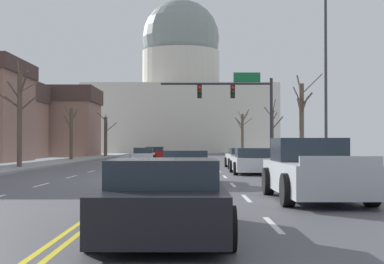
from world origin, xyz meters
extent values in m
cube|color=#4F4F54|center=(0.00, 0.00, -0.03)|extent=(14.00, 180.00, 0.06)
cube|color=yellow|center=(-0.12, 0.00, 0.00)|extent=(0.10, 176.40, 0.00)
cube|color=yellow|center=(0.12, 0.00, 0.00)|extent=(0.10, 176.40, 0.00)
cube|color=silver|center=(3.50, -13.70, 0.00)|extent=(0.12, 2.20, 0.00)
cube|color=silver|center=(3.50, -8.50, 0.00)|extent=(0.12, 2.20, 0.00)
cube|color=silver|center=(3.50, -3.30, 0.00)|extent=(0.12, 2.20, 0.00)
cube|color=silver|center=(3.50, 1.90, 0.00)|extent=(0.12, 2.20, 0.00)
cube|color=silver|center=(3.50, 7.10, 0.00)|extent=(0.12, 2.20, 0.00)
cube|color=silver|center=(3.50, 12.30, 0.00)|extent=(0.12, 2.20, 0.00)
cube|color=silver|center=(3.50, 17.50, 0.00)|extent=(0.12, 2.20, 0.00)
cube|color=silver|center=(3.50, 22.70, 0.00)|extent=(0.12, 2.20, 0.00)
cube|color=silver|center=(3.50, 27.90, 0.00)|extent=(0.12, 2.20, 0.00)
cube|color=silver|center=(3.50, 33.10, 0.00)|extent=(0.12, 2.20, 0.00)
cube|color=silver|center=(3.50, 38.30, 0.00)|extent=(0.12, 2.20, 0.00)
cube|color=silver|center=(3.50, 43.50, 0.00)|extent=(0.12, 2.20, 0.00)
cube|color=silver|center=(3.50, 48.70, 0.00)|extent=(0.12, 2.20, 0.00)
cube|color=silver|center=(3.50, 53.90, 0.00)|extent=(0.12, 2.20, 0.00)
cube|color=silver|center=(3.50, 59.10, 0.00)|extent=(0.12, 2.20, 0.00)
cube|color=silver|center=(3.50, 64.30, 0.00)|extent=(0.12, 2.20, 0.00)
cube|color=silver|center=(-3.50, -3.30, 0.00)|extent=(0.12, 2.20, 0.00)
cube|color=silver|center=(-3.50, 1.90, 0.00)|extent=(0.12, 2.20, 0.00)
cube|color=silver|center=(-3.50, 7.10, 0.00)|extent=(0.12, 2.20, 0.00)
cube|color=silver|center=(-3.50, 12.30, 0.00)|extent=(0.12, 2.20, 0.00)
cube|color=silver|center=(-3.50, 17.50, 0.00)|extent=(0.12, 2.20, 0.00)
cube|color=silver|center=(-3.50, 22.70, 0.00)|extent=(0.12, 2.20, 0.00)
cube|color=silver|center=(-3.50, 27.90, 0.00)|extent=(0.12, 2.20, 0.00)
cube|color=silver|center=(-3.50, 33.10, 0.00)|extent=(0.12, 2.20, 0.00)
cube|color=silver|center=(-3.50, 38.30, 0.00)|extent=(0.12, 2.20, 0.00)
cube|color=silver|center=(-3.50, 43.50, 0.00)|extent=(0.12, 2.20, 0.00)
cube|color=silver|center=(-3.50, 48.70, 0.00)|extent=(0.12, 2.20, 0.00)
cube|color=silver|center=(-3.50, 53.90, 0.00)|extent=(0.12, 2.20, 0.00)
cube|color=silver|center=(-3.50, 59.10, 0.00)|extent=(0.12, 2.20, 0.00)
cube|color=silver|center=(-3.50, 64.30, 0.00)|extent=(0.12, 2.20, 0.00)
cube|color=#969696|center=(8.50, 0.00, 0.07)|extent=(3.00, 180.00, 0.14)
cylinder|color=#28282D|center=(7.60, 16.11, 3.15)|extent=(0.22, 0.22, 6.02)
cylinder|color=#28282D|center=(3.70, 16.11, 5.76)|extent=(7.80, 0.16, 0.16)
cube|color=black|center=(4.87, 16.11, 5.20)|extent=(0.32, 0.28, 0.92)
sphere|color=red|center=(4.87, 15.95, 5.48)|extent=(0.22, 0.22, 0.22)
sphere|color=#332B05|center=(4.87, 15.95, 5.20)|extent=(0.22, 0.22, 0.22)
sphere|color=black|center=(4.87, 15.95, 4.92)|extent=(0.22, 0.22, 0.22)
cube|color=black|center=(2.53, 16.11, 5.20)|extent=(0.32, 0.28, 0.92)
sphere|color=red|center=(2.53, 15.95, 5.48)|extent=(0.22, 0.22, 0.22)
sphere|color=#332B05|center=(2.53, 15.95, 5.20)|extent=(0.22, 0.22, 0.22)
sphere|color=black|center=(2.53, 15.95, 4.92)|extent=(0.22, 0.22, 0.22)
cube|color=#146033|center=(5.88, 16.13, 6.21)|extent=(1.90, 0.06, 0.70)
cylinder|color=#333338|center=(8.20, 2.19, 4.46)|extent=(0.14, 0.14, 8.64)
cube|color=beige|center=(0.00, 79.23, 5.85)|extent=(33.06, 18.71, 11.70)
cylinder|color=beige|center=(0.00, 79.23, 14.98)|extent=(13.93, 13.93, 6.56)
sphere|color=gray|center=(0.00, 79.23, 20.68)|extent=(13.86, 13.86, 13.86)
cube|color=silver|center=(5.16, 11.69, 0.51)|extent=(1.86, 4.54, 0.70)
cube|color=#232D38|center=(5.16, 11.30, 1.06)|extent=(1.61, 2.22, 0.40)
cylinder|color=black|center=(4.24, 13.08, 0.32)|extent=(0.23, 0.64, 0.64)
cylinder|color=black|center=(6.04, 13.11, 0.32)|extent=(0.23, 0.64, 0.64)
cylinder|color=black|center=(4.28, 10.28, 0.32)|extent=(0.23, 0.64, 0.64)
cylinder|color=black|center=(6.08, 10.30, 0.32)|extent=(0.23, 0.64, 0.64)
cube|color=silver|center=(4.98, 4.63, 0.49)|extent=(1.78, 4.39, 0.66)
cube|color=#232D38|center=(4.98, 4.23, 1.06)|extent=(1.56, 2.02, 0.47)
cylinder|color=black|center=(4.09, 5.99, 0.32)|extent=(0.22, 0.64, 0.64)
cylinder|color=black|center=(5.85, 5.99, 0.32)|extent=(0.22, 0.64, 0.64)
cylinder|color=black|center=(4.10, 3.27, 0.32)|extent=(0.22, 0.64, 0.64)
cylinder|color=black|center=(5.86, 3.27, 0.32)|extent=(0.22, 0.64, 0.64)
cube|color=silver|center=(1.79, -2.73, 0.51)|extent=(1.90, 4.55, 0.70)
cube|color=#232D38|center=(1.79, -3.05, 1.06)|extent=(1.62, 2.02, 0.41)
cylinder|color=black|center=(0.93, -1.31, 0.32)|extent=(0.23, 0.64, 0.64)
cylinder|color=black|center=(2.72, -1.35, 0.32)|extent=(0.23, 0.64, 0.64)
cylinder|color=black|center=(0.86, -4.11, 0.32)|extent=(0.23, 0.64, 0.64)
cylinder|color=black|center=(2.66, -4.15, 0.32)|extent=(0.23, 0.64, 0.64)
cube|color=#ADB2B7|center=(5.27, -8.99, 0.61)|extent=(2.04, 5.50, 0.79)
cube|color=#1E2833|center=(5.26, -8.22, 1.33)|extent=(1.86, 1.88, 0.65)
cube|color=#ADB2B7|center=(5.29, -11.67, 1.12)|extent=(1.84, 0.11, 0.22)
cylinder|color=black|center=(4.25, -7.35, 0.40)|extent=(0.29, 0.80, 0.80)
cylinder|color=black|center=(6.26, -7.34, 0.40)|extent=(0.29, 0.80, 0.80)
cylinder|color=black|center=(4.28, -10.64, 0.40)|extent=(0.29, 0.80, 0.80)
cylinder|color=black|center=(6.28, -10.63, 0.40)|extent=(0.29, 0.80, 0.80)
cube|color=black|center=(1.56, -14.88, 0.50)|extent=(1.89, 4.69, 0.67)
cube|color=#232D38|center=(1.56, -15.19, 1.04)|extent=(1.66, 2.07, 0.43)
cylinder|color=black|center=(0.62, -13.42, 0.32)|extent=(0.22, 0.64, 0.64)
cylinder|color=black|center=(2.51, -13.43, 0.32)|extent=(0.22, 0.64, 0.64)
cylinder|color=black|center=(0.62, -16.33, 0.32)|extent=(0.22, 0.64, 0.64)
cylinder|color=black|center=(2.50, -16.33, 0.32)|extent=(0.22, 0.64, 0.64)
cube|color=silver|center=(-1.94, 22.07, 0.45)|extent=(1.80, 4.26, 0.59)
cube|color=#232D38|center=(-1.94, 22.34, 0.98)|extent=(1.54, 1.84, 0.46)
cylinder|color=black|center=(-1.06, 20.79, 0.32)|extent=(0.23, 0.64, 0.64)
cylinder|color=black|center=(-2.76, 20.75, 0.32)|extent=(0.23, 0.64, 0.64)
cylinder|color=black|center=(-1.12, 23.40, 0.32)|extent=(0.23, 0.64, 0.64)
cylinder|color=black|center=(-2.82, 23.36, 0.32)|extent=(0.23, 0.64, 0.64)
cube|color=#B71414|center=(-1.60, 31.16, 0.46)|extent=(1.87, 4.31, 0.60)
cube|color=#232D38|center=(-1.60, 31.25, 1.00)|extent=(1.64, 2.05, 0.48)
cylinder|color=black|center=(-0.67, 29.82, 0.32)|extent=(0.22, 0.64, 0.64)
cylinder|color=black|center=(-2.53, 29.82, 0.32)|extent=(0.22, 0.64, 0.64)
cylinder|color=black|center=(-0.66, 32.49, 0.32)|extent=(0.22, 0.64, 0.64)
cylinder|color=black|center=(-2.52, 32.49, 0.32)|extent=(0.22, 0.64, 0.64)
cube|color=#8C6656|center=(-15.92, 43.99, 3.18)|extent=(12.80, 8.66, 6.36)
cube|color=#47332D|center=(-15.92, 43.99, 7.26)|extent=(13.31, 9.00, 1.79)
cylinder|color=brown|center=(8.98, 12.12, 2.75)|extent=(0.30, 0.30, 5.21)
cylinder|color=brown|center=(9.24, 11.77, 4.31)|extent=(0.65, 0.83, 0.85)
cylinder|color=brown|center=(9.55, 11.71, 5.27)|extent=(1.21, 0.91, 1.25)
cylinder|color=brown|center=(9.23, 12.32, 4.07)|extent=(0.61, 0.48, 1.08)
cylinder|color=brown|center=(8.66, 11.84, 4.54)|extent=(0.72, 0.67, 1.14)
cylinder|color=brown|center=(8.93, 12.62, 5.27)|extent=(0.21, 1.08, 1.47)
cylinder|color=brown|center=(9.08, 11.80, 3.89)|extent=(0.32, 0.75, 1.04)
cylinder|color=brown|center=(8.78, 11.79, 3.78)|extent=(0.51, 0.78, 1.23)
cylinder|color=brown|center=(-7.93, 41.63, 2.38)|extent=(0.38, 0.38, 4.47)
cylinder|color=brown|center=(-7.35, 42.03, 3.46)|extent=(1.28, 0.91, 1.17)
cylinder|color=brown|center=(-7.89, 41.36, 4.49)|extent=(0.16, 0.60, 0.90)
cylinder|color=brown|center=(-7.80, 41.31, 3.31)|extent=(0.42, 0.79, 1.22)
cylinder|color=brown|center=(-8.49, 41.99, 4.68)|extent=(1.20, 0.82, 0.99)
cylinder|color=#423328|center=(8.95, 25.38, 2.37)|extent=(0.26, 0.26, 4.47)
cylinder|color=#423328|center=(9.21, 25.73, 3.86)|extent=(0.62, 0.79, 0.86)
cylinder|color=#423328|center=(8.99, 24.63, 4.65)|extent=(0.14, 1.54, 1.21)
cylinder|color=#423328|center=(8.62, 25.41, 4.28)|extent=(0.73, 0.12, 0.94)
cylinder|color=#423328|center=(8.99, 24.94, 4.14)|extent=(0.14, 0.93, 0.50)
cylinder|color=#423328|center=(8.82, 24.94, 3.15)|extent=(0.34, 0.94, 0.66)
cylinder|color=#423328|center=(9.50, 25.90, 3.36)|extent=(1.21, 1.15, 1.23)
cylinder|color=brown|center=(-8.74, 26.66, 2.42)|extent=(0.30, 0.30, 4.56)
cylinder|color=brown|center=(-9.02, 26.55, 4.29)|extent=(0.62, 0.29, 1.03)
cylinder|color=brown|center=(-8.54, 27.28, 4.09)|extent=(0.50, 1.32, 1.24)
cylinder|color=brown|center=(-9.19, 27.19, 3.58)|extent=(0.98, 1.15, 1.10)
cylinder|color=brown|center=(-9.14, 27.28, 3.20)|extent=(0.87, 1.32, 1.00)
cylinder|color=brown|center=(-8.55, 26.97, 4.12)|extent=(0.48, 0.73, 1.19)
cylinder|color=brown|center=(8.30, 47.46, 2.70)|extent=(0.37, 0.37, 5.12)
cylinder|color=brown|center=(8.11, 47.98, 4.93)|extent=(0.46, 1.11, 1.56)
cylinder|color=brown|center=(8.71, 48.10, 4.80)|extent=(0.91, 1.36, 1.31)
cylinder|color=brown|center=(8.91, 47.48, 4.27)|extent=(1.27, 0.11, 1.01)
cylinder|color=brown|center=(8.67, 46.95, 5.09)|extent=(0.87, 1.16, 1.41)
cylinder|color=brown|center=(7.81, 47.11, 4.26)|extent=(1.09, 0.81, 1.12)
cylinder|color=brown|center=(7.90, 46.87, 3.86)|extent=(0.92, 1.30, 1.40)
cylinder|color=brown|center=(7.92, 48.13, 4.32)|extent=(0.91, 1.45, 1.16)
cylinder|color=brown|center=(-8.36, 10.10, 2.94)|extent=(0.30, 0.30, 5.60)
cylinder|color=brown|center=(-9.07, 9.79, 4.20)|extent=(1.52, 0.73, 1.01)
cylinder|color=brown|center=(-7.88, 10.04, 3.89)|extent=(1.02, 0.23, 0.90)
cylinder|color=brown|center=(-8.72, 10.09, 4.71)|extent=(0.82, 0.13, 1.15)
cylinder|color=brown|center=(-7.99, 10.69, 4.98)|extent=(0.81, 1.24, 0.75)
cylinder|color=brown|center=(-8.92, 10.48, 4.02)|extent=(1.24, 0.88, 0.87)
cylinder|color=brown|center=(-7.97, 9.57, 5.10)|extent=(0.92, 1.19, 1.37)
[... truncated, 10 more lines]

